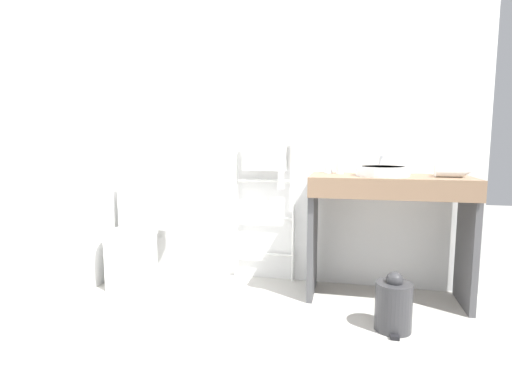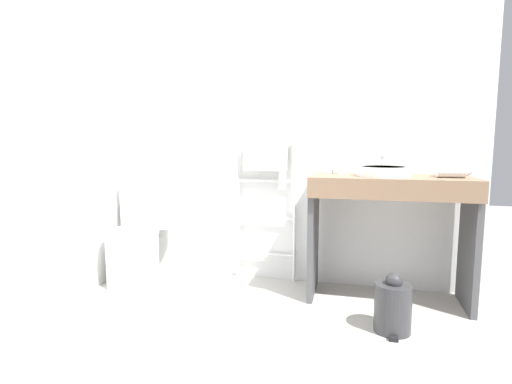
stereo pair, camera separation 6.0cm
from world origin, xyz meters
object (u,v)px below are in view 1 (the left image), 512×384
cup_near_edge (340,167)px  hair_dryer (450,171)px  toilet (136,241)px  trash_bin (393,305)px  towel_radiator (264,177)px  sink_basin (383,171)px  cup_near_wall (328,167)px

cup_near_edge → hair_dryer: (0.72, -0.14, -0.01)m
toilet → trash_bin: bearing=-11.6°
cup_near_edge → towel_radiator: bearing=172.5°
towel_radiator → sink_basin: 0.90m
toilet → sink_basin: sink_basin is taller
hair_dryer → trash_bin: bearing=-128.7°
towel_radiator → trash_bin: towel_radiator is taller
toilet → sink_basin: 1.92m
cup_near_edge → hair_dryer: 0.73m
sink_basin → cup_near_wall: cup_near_wall is taller
toilet → cup_near_wall: 1.59m
toilet → sink_basin: (1.83, 0.08, 0.57)m
cup_near_wall → hair_dryer: (0.80, -0.17, -0.01)m
sink_basin → trash_bin: 0.89m
towel_radiator → hair_dryer: bearing=-9.6°
trash_bin → cup_near_edge: bearing=119.3°
hair_dryer → cup_near_edge: bearing=168.8°
towel_radiator → cup_near_edge: size_ratio=11.59×
sink_basin → trash_bin: (0.05, -0.47, -0.76)m
cup_near_edge → trash_bin: cup_near_edge is taller
hair_dryer → towel_radiator: bearing=170.4°
toilet → hair_dryer: hair_dryer is taller
cup_near_wall → towel_radiator: bearing=174.6°
sink_basin → cup_near_wall: (-0.37, 0.17, 0.01)m
trash_bin → sink_basin: bearing=96.5°
towel_radiator → trash_bin: (0.92, -0.69, -0.68)m
sink_basin → cup_near_wall: bearing=155.1°
towel_radiator → cup_near_edge: towel_radiator is taller
towel_radiator → toilet: bearing=-162.6°
cup_near_wall → trash_bin: bearing=-56.3°
towel_radiator → cup_near_wall: towel_radiator is taller
toilet → hair_dryer: size_ratio=3.62×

